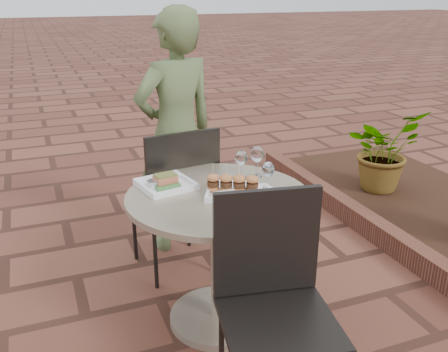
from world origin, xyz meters
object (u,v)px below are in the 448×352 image
object	(u,v)px
cafe_table	(218,239)
plate_tuna	(254,201)
chair_far	(177,191)
chair_near	(273,288)
diner	(176,133)
plate_salmon	(166,183)
plate_sliders	(233,187)

from	to	relation	value
cafe_table	plate_tuna	world-z (taller)	plate_tuna
chair_far	chair_near	bearing A→B (deg)	86.98
cafe_table	diner	distance (m)	0.96
chair_near	diner	bearing A→B (deg)	98.48
chair_near	plate_salmon	xyz separation A→B (m)	(-0.22, 0.76, 0.20)
plate_salmon	plate_sliders	size ratio (longest dim) A/B	0.90
chair_near	plate_sliders	distance (m)	0.59
cafe_table	plate_salmon	bearing A→B (deg)	139.19
chair_far	plate_sliders	size ratio (longest dim) A/B	2.85
plate_salmon	diner	bearing A→B (deg)	69.73
chair_far	diner	bearing A→B (deg)	-113.06
cafe_table	diner	xyz separation A→B (m)	(0.06, 0.91, 0.30)
cafe_table	plate_tuna	xyz separation A→B (m)	(0.11, -0.18, 0.26)
plate_salmon	chair_far	bearing A→B (deg)	65.95
chair_near	plate_tuna	bearing A→B (deg)	86.88
chair_far	plate_tuna	xyz separation A→B (m)	(0.16, -0.71, 0.20)
chair_far	plate_salmon	xyz separation A→B (m)	(-0.16, -0.35, 0.20)
chair_near	diner	distance (m)	1.51
chair_near	plate_salmon	size ratio (longest dim) A/B	3.18
cafe_table	chair_near	bearing A→B (deg)	-88.69
chair_near	plate_sliders	xyz separation A→B (m)	(0.05, 0.55, 0.22)
plate_sliders	chair_near	bearing A→B (deg)	-95.29
chair_near	plate_tuna	size ratio (longest dim) A/B	3.06
plate_tuna	chair_far	bearing A→B (deg)	102.77
chair_far	plate_tuna	distance (m)	0.76
plate_sliders	plate_tuna	bearing A→B (deg)	-73.80
diner	cafe_table	bearing A→B (deg)	70.89
chair_near	plate_sliders	size ratio (longest dim) A/B	2.85
diner	plate_sliders	bearing A→B (deg)	74.88
cafe_table	plate_tuna	size ratio (longest dim) A/B	2.96
plate_sliders	plate_tuna	size ratio (longest dim) A/B	1.07
chair_near	plate_sliders	world-z (taller)	chair_near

